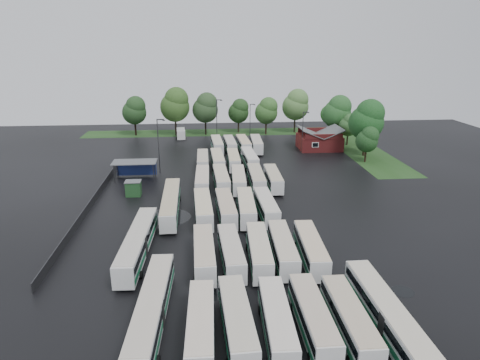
{
  "coord_description": "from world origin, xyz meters",
  "views": [
    {
      "loc": [
        -3.77,
        -57.48,
        25.15
      ],
      "look_at": [
        2.0,
        12.0,
        2.5
      ],
      "focal_mm": 32.0,
      "sensor_mm": 36.0,
      "label": 1
    }
  ],
  "objects": [
    {
      "name": "brick_building",
      "position": [
        24.0,
        42.77,
        1.87
      ],
      "size": [
        10.07,
        8.6,
        5.39
      ],
      "color": "maroon",
      "rests_on": "ground"
    },
    {
      "name": "bus_r2c3",
      "position": [
        5.04,
        1.37,
        1.67
      ],
      "size": [
        2.68,
        10.98,
        3.04
      ],
      "rotation": [
        0.0,
        0.0,
        0.03
      ],
      "color": "silver",
      "rests_on": "ground"
    },
    {
      "name": "tree_east_3",
      "position": [
        30.63,
        50.66,
        7.83
      ],
      "size": [
        7.35,
        7.35,
        12.17
      ],
      "color": "black",
      "rests_on": "ground"
    },
    {
      "name": "bus_r3c0",
      "position": [
        -4.46,
        14.7,
        1.71
      ],
      "size": [
        2.55,
        11.2,
        3.11
      ],
      "rotation": [
        0.0,
        0.0,
        -0.02
      ],
      "color": "silver",
      "rests_on": "ground"
    },
    {
      "name": "minibus",
      "position": [
        -10.31,
        57.43,
        1.42
      ],
      "size": [
        2.6,
        6.01,
        2.56
      ],
      "rotation": [
        0.0,
        0.0,
        0.07
      ],
      "color": "silver",
      "rests_on": "ground"
    },
    {
      "name": "grass_strip_north",
      "position": [
        2.0,
        64.8,
        0.01
      ],
      "size": [
        80.0,
        10.0,
        0.01
      ],
      "primitive_type": "cube",
      "color": "#1C3D15",
      "rests_on": "ground"
    },
    {
      "name": "bus_r0c3",
      "position": [
        5.4,
        -25.69,
        1.68
      ],
      "size": [
        2.37,
        11.01,
        3.06
      ],
      "rotation": [
        0.0,
        0.0,
        0.0
      ],
      "color": "silver",
      "rests_on": "ground"
    },
    {
      "name": "bus_r0c1",
      "position": [
        -1.39,
        -25.7,
        1.73
      ],
      "size": [
        2.93,
        11.37,
        3.14
      ],
      "rotation": [
        0.0,
        0.0,
        0.05
      ],
      "color": "silver",
      "rests_on": "ground"
    },
    {
      "name": "artic_bus_west_b",
      "position": [
        -9.27,
        3.98,
        1.72
      ],
      "size": [
        2.7,
        16.71,
        3.09
      ],
      "rotation": [
        0.0,
        0.0,
        0.02
      ],
      "color": "silver",
      "rests_on": "ground"
    },
    {
      "name": "lamp_post_back_w",
      "position": [
        -0.47,
        55.06,
        6.23
      ],
      "size": [
        1.65,
        0.32,
        10.73
      ],
      "color": "#2D2D30",
      "rests_on": "ground"
    },
    {
      "name": "lamp_post_back_e",
      "position": [
        8.37,
        54.77,
        5.52
      ],
      "size": [
        1.46,
        0.29,
        9.51
      ],
      "color": "#2D2D30",
      "rests_on": "ground"
    },
    {
      "name": "lamp_post_ne",
      "position": [
        19.19,
        39.86,
        5.6
      ],
      "size": [
        1.48,
        0.29,
        9.64
      ],
      "color": "#2D2D30",
      "rests_on": "ground"
    },
    {
      "name": "bus_r4c3",
      "position": [
        5.4,
        28.65,
        1.71
      ],
      "size": [
        2.84,
        11.24,
        3.1
      ],
      "rotation": [
        0.0,
        0.0,
        0.04
      ],
      "color": "silver",
      "rests_on": "ground"
    },
    {
      "name": "bus_r1c0",
      "position": [
        -4.24,
        -12.69,
        1.69
      ],
      "size": [
        2.63,
        11.07,
        3.07
      ],
      "rotation": [
        0.0,
        0.0,
        0.03
      ],
      "color": "silver",
      "rests_on": "ground"
    },
    {
      "name": "ground",
      "position": [
        0.0,
        0.0,
        0.0
      ],
      "size": [
        160.0,
        160.0,
        0.0
      ],
      "primitive_type": "plane",
      "color": "black",
      "rests_on": "ground"
    },
    {
      "name": "puddle_1",
      "position": [
        10.26,
        -22.83,
        0.0
      ],
      "size": [
        3.3,
        3.3,
        0.01
      ],
      "primitive_type": "cylinder",
      "color": "black",
      "rests_on": "ground"
    },
    {
      "name": "tree_north_5",
      "position": [
        22.29,
        63.13,
        8.05
      ],
      "size": [
        7.55,
        7.55,
        12.51
      ],
      "color": "black",
      "rests_on": "ground"
    },
    {
      "name": "utility_hut",
      "position": [
        -16.2,
        12.6,
        1.32
      ],
      "size": [
        2.7,
        2.2,
        2.62
      ],
      "color": "#183F1C",
      "rests_on": "ground"
    },
    {
      "name": "west_fence",
      "position": [
        -22.2,
        8.0,
        0.6
      ],
      "size": [
        0.1,
        50.0,
        1.2
      ],
      "primitive_type": "cube",
      "color": "#2D2D30",
      "rests_on": "ground"
    },
    {
      "name": "tree_north_2",
      "position": [
        -3.39,
        62.09,
        7.63
      ],
      "size": [
        7.16,
        7.16,
        11.85
      ],
      "color": "black",
      "rests_on": "ground"
    },
    {
      "name": "tree_north_0",
      "position": [
        -22.96,
        62.55,
        7.08
      ],
      "size": [
        6.64,
        6.64,
        11.01
      ],
      "color": "black",
      "rests_on": "ground"
    },
    {
      "name": "tree_east_0",
      "position": [
        31.14,
        30.07,
        5.09
      ],
      "size": [
        4.81,
        4.79,
        7.93
      ],
      "color": "black",
      "rests_on": "ground"
    },
    {
      "name": "tree_north_1",
      "position": [
        -11.72,
        61.94,
        8.62
      ],
      "size": [
        8.09,
        8.09,
        13.4
      ],
      "color": "black",
      "rests_on": "ground"
    },
    {
      "name": "bus_r1c2",
      "position": [
        2.2,
        -12.65,
        1.7
      ],
      "size": [
        2.74,
        11.2,
        3.1
      ],
      "rotation": [
        0.0,
        0.0,
        -0.03
      ],
      "color": "silver",
      "rests_on": "ground"
    },
    {
      "name": "bus_r0c4",
      "position": [
        8.56,
        -26.24,
        1.69
      ],
      "size": [
        2.35,
        11.02,
        3.07
      ],
      "rotation": [
        0.0,
        0.0,
        0.0
      ],
      "color": "silver",
      "rests_on": "ground"
    },
    {
      "name": "tree_east_2",
      "position": [
        32.43,
        46.33,
        5.21
      ],
      "size": [
        4.89,
        4.89,
        8.11
      ],
      "color": "black",
      "rests_on": "ground"
    },
    {
      "name": "puddle_0",
      "position": [
        -2.85,
        -17.95,
        0.0
      ],
      "size": [
        3.81,
        3.81,
        0.01
      ],
      "primitive_type": "cylinder",
      "color": "black",
      "rests_on": "ground"
    },
    {
      "name": "artic_bus_east",
      "position": [
        12.07,
        -26.65,
        1.74
      ],
      "size": [
        2.65,
        16.95,
        3.14
      ],
      "rotation": [
        0.0,
        0.0,
        0.02
      ],
      "color": "silver",
      "rests_on": "ground"
    },
    {
      "name": "bus_r4c2",
      "position": [
        1.99,
        28.13,
        1.65
      ],
      "size": [
        2.39,
        10.81,
        3.0
      ],
      "rotation": [
        0.0,
        0.0,
        -0.01
      ],
      "color": "silver",
      "rests_on": "ground"
    },
    {
      "name": "bus_r5c3",
      "position": [
        5.34,
        42.04,
        1.7
      ],
      "size": [
        2.9,
        11.23,
        3.1
      ],
      "rotation": [
        0.0,
        0.0,
        0.05
      ],
      "color": "silver",
      "rests_on": "ground"
    },
    {
      "name": "bus_r4c1",
      "position": [
        -1.33,
        28.07,
        1.7
      ],
      "size": [
        2.76,
        11.18,
        3.09
      ],
      "rotation": [
        0.0,
        0.0,
        0.04
      ],
      "color": "silver",
      "rests_on": "ground"
    },
    {
      "name": "puddle_3",
      "position": [
        3.11,
        -4.71,
        0.0
      ],
      "size": [
        3.88,
        3.88,
        0.01
      ],
      "primitive_type": "cylinder",
      "color": "black",
      "rests_on": "ground"
    },
    {
      "name": "wash_shed",
      "position": [
        -17.2,
        22.02,
        2.99
      ],
      "size": [
        8.2,
        4.2,
        3.58
      ],
      "color": "#2D2D30",
      "rests_on": "ground"
    },
    {
      "name": "artic_bus_west_c",
      "position": [
        -12.32,
        -9.39,
        1.74
      ],
      "size": [
        3.09,
        16.96,
        3.13
      ],
      "rotation": [
        0.0,
        0.0,
        -0.04
      ],
      "color": "silver",
      "rests_on": "ground"
    },
    {
      "name": "bus_r5c1",
      "position": [
        -1.0,
        42.26,
        1.67
      ],
      "size": [
        2.81,
        11.02,
        3.04
      ],
      "rotation": [
        0.0,
        0.0,
        0.05
      ],
      "color": "silver",
      "rests_on": "ground"
    },
    {
      "name": "tree_north_3",
      "position": [
        6.07,
        64.28,
        6.28
      ],
      "size": [
        5.9,
        5.9,
        9.77
      ],
      "color": "black",
      "rests_on": "ground"
    },
    {
      "name": "grass_strip_east",
      "position": [
        34.0,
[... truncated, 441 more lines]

